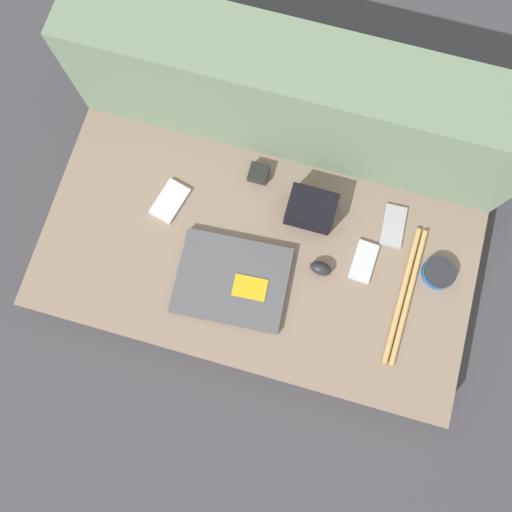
{
  "coord_description": "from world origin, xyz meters",
  "views": [
    {
      "loc": [
        0.08,
        -0.28,
        1.48
      ],
      "look_at": [
        0.0,
        0.0,
        0.16
      ],
      "focal_mm": 35.0,
      "sensor_mm": 36.0,
      "label": 1
    }
  ],
  "objects_px": {
    "computer_mouse": "(321,268)",
    "charger_brick": "(259,173)",
    "laptop": "(232,280)",
    "phone_small": "(393,226)",
    "phone_black": "(170,201)",
    "speaker_puck": "(439,273)",
    "phone_silver": "(363,262)",
    "camera_pouch": "(311,209)"
  },
  "relations": [
    {
      "from": "camera_pouch",
      "to": "charger_brick",
      "type": "distance_m",
      "value": 0.18
    },
    {
      "from": "phone_small",
      "to": "laptop",
      "type": "bearing_deg",
      "value": -147.91
    },
    {
      "from": "phone_silver",
      "to": "phone_small",
      "type": "bearing_deg",
      "value": 68.26
    },
    {
      "from": "computer_mouse",
      "to": "charger_brick",
      "type": "bearing_deg",
      "value": 141.61
    },
    {
      "from": "speaker_puck",
      "to": "camera_pouch",
      "type": "relative_size",
      "value": 0.69
    },
    {
      "from": "camera_pouch",
      "to": "charger_brick",
      "type": "height_order",
      "value": "camera_pouch"
    },
    {
      "from": "laptop",
      "to": "charger_brick",
      "type": "xyz_separation_m",
      "value": [
        -0.01,
        0.31,
        0.0
      ]
    },
    {
      "from": "phone_black",
      "to": "phone_silver",
      "type": "bearing_deg",
      "value": 11.96
    },
    {
      "from": "speaker_puck",
      "to": "camera_pouch",
      "type": "distance_m",
      "value": 0.39
    },
    {
      "from": "laptop",
      "to": "phone_black",
      "type": "bearing_deg",
      "value": 139.73
    },
    {
      "from": "laptop",
      "to": "computer_mouse",
      "type": "xyz_separation_m",
      "value": [
        0.22,
        0.1,
        0.01
      ]
    },
    {
      "from": "laptop",
      "to": "speaker_puck",
      "type": "distance_m",
      "value": 0.56
    },
    {
      "from": "laptop",
      "to": "phone_silver",
      "type": "bearing_deg",
      "value": 20.03
    },
    {
      "from": "speaker_puck",
      "to": "phone_small",
      "type": "distance_m",
      "value": 0.18
    },
    {
      "from": "phone_black",
      "to": "phone_small",
      "type": "bearing_deg",
      "value": 23.3
    },
    {
      "from": "laptop",
      "to": "computer_mouse",
      "type": "relative_size",
      "value": 5.0
    },
    {
      "from": "laptop",
      "to": "speaker_puck",
      "type": "xyz_separation_m",
      "value": [
        0.53,
        0.17,
        0.0
      ]
    },
    {
      "from": "computer_mouse",
      "to": "charger_brick",
      "type": "relative_size",
      "value": 1.17
    },
    {
      "from": "speaker_puck",
      "to": "camera_pouch",
      "type": "bearing_deg",
      "value": 169.14
    },
    {
      "from": "speaker_puck",
      "to": "phone_silver",
      "type": "distance_m",
      "value": 0.2
    },
    {
      "from": "laptop",
      "to": "speaker_puck",
      "type": "bearing_deg",
      "value": 13.7
    },
    {
      "from": "phone_small",
      "to": "charger_brick",
      "type": "xyz_separation_m",
      "value": [
        -0.4,
        0.05,
        0.01
      ]
    },
    {
      "from": "speaker_puck",
      "to": "laptop",
      "type": "bearing_deg",
      "value": -162.3
    },
    {
      "from": "speaker_puck",
      "to": "phone_small",
      "type": "bearing_deg",
      "value": 145.91
    },
    {
      "from": "speaker_puck",
      "to": "computer_mouse",
      "type": "bearing_deg",
      "value": -166.45
    },
    {
      "from": "charger_brick",
      "to": "laptop",
      "type": "bearing_deg",
      "value": -87.52
    },
    {
      "from": "phone_small",
      "to": "camera_pouch",
      "type": "distance_m",
      "value": 0.24
    },
    {
      "from": "computer_mouse",
      "to": "charger_brick",
      "type": "distance_m",
      "value": 0.32
    },
    {
      "from": "computer_mouse",
      "to": "phone_small",
      "type": "distance_m",
      "value": 0.24
    },
    {
      "from": "phone_black",
      "to": "speaker_puck",
      "type": "bearing_deg",
      "value": 14.27
    },
    {
      "from": "laptop",
      "to": "computer_mouse",
      "type": "distance_m",
      "value": 0.24
    },
    {
      "from": "laptop",
      "to": "charger_brick",
      "type": "bearing_deg",
      "value": 88.48
    },
    {
      "from": "phone_small",
      "to": "computer_mouse",
      "type": "bearing_deg",
      "value": -136.32
    },
    {
      "from": "laptop",
      "to": "camera_pouch",
      "type": "relative_size",
      "value": 2.42
    },
    {
      "from": "computer_mouse",
      "to": "phone_small",
      "type": "height_order",
      "value": "computer_mouse"
    },
    {
      "from": "laptop",
      "to": "phone_small",
      "type": "height_order",
      "value": "laptop"
    },
    {
      "from": "computer_mouse",
      "to": "phone_small",
      "type": "xyz_separation_m",
      "value": [
        0.17,
        0.17,
        -0.01
      ]
    },
    {
      "from": "phone_black",
      "to": "charger_brick",
      "type": "bearing_deg",
      "value": 47.67
    },
    {
      "from": "phone_silver",
      "to": "camera_pouch",
      "type": "xyz_separation_m",
      "value": [
        -0.18,
        0.1,
        0.03
      ]
    },
    {
      "from": "laptop",
      "to": "phone_small",
      "type": "relative_size",
      "value": 2.55
    },
    {
      "from": "phone_silver",
      "to": "charger_brick",
      "type": "height_order",
      "value": "charger_brick"
    },
    {
      "from": "laptop",
      "to": "phone_small",
      "type": "distance_m",
      "value": 0.47
    }
  ]
}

